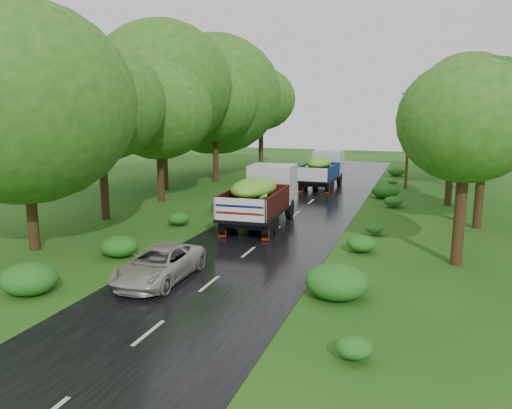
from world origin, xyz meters
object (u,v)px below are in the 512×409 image
at_px(utility_pole, 408,136).
at_px(truck_far, 323,168).
at_px(truck_near, 262,194).
at_px(car, 159,264).

bearing_deg(utility_pole, truck_far, -145.27).
relative_size(truck_near, car, 1.65).
height_order(truck_far, utility_pole, utility_pole).
xyz_separation_m(car, utility_pole, (7.29, 23.63, 3.25)).
bearing_deg(car, truck_far, 86.25).
bearing_deg(car, utility_pole, 72.56).
bearing_deg(utility_pole, car, -85.70).
distance_m(truck_near, car, 9.29).
bearing_deg(truck_far, utility_pole, 14.44).
xyz_separation_m(truck_far, utility_pole, (5.95, 1.40, 2.36)).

